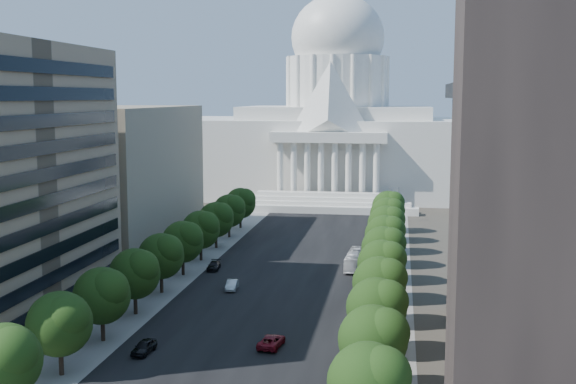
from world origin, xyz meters
The scene contains 35 objects.
road_asphalt centered at (0.00, 90.00, 0.00)m, with size 30.00×260.00×0.01m, color black.
sidewalk_left centered at (-19.00, 90.00, 0.00)m, with size 8.00×260.00×0.02m, color gray.
sidewalk_right centered at (19.00, 90.00, 0.00)m, with size 8.00×260.00×0.02m, color gray.
capitol centered at (0.00, 184.89, 20.01)m, with size 120.00×56.00×73.00m.
office_block_left_far centered at (-48.00, 100.00, 15.00)m, with size 38.00×52.00×30.00m, color gray.
tree_l_a centered at (-17.66, 11.81, 6.45)m, with size 7.79×7.60×9.97m.
tree_l_b centered at (-17.66, 23.81, 6.45)m, with size 7.79×7.60×9.97m.
tree_l_c centered at (-17.66, 35.81, 6.45)m, with size 7.79×7.60×9.97m.
tree_l_d centered at (-17.66, 47.81, 6.45)m, with size 7.79×7.60×9.97m.
tree_l_e centered at (-17.66, 59.81, 6.45)m, with size 7.79×7.60×9.97m.
tree_l_f centered at (-17.66, 71.81, 6.45)m, with size 7.79×7.60×9.97m.
tree_l_g centered at (-17.66, 83.81, 6.45)m, with size 7.79×7.60×9.97m.
tree_l_h centered at (-17.66, 95.81, 6.45)m, with size 7.79×7.60×9.97m.
tree_l_i centered at (-17.66, 107.81, 6.45)m, with size 7.79×7.60×9.97m.
tree_l_j centered at (-17.66, 119.81, 6.45)m, with size 7.79×7.60×9.97m.
tree_r_a centered at (18.34, 11.81, 6.45)m, with size 7.79×7.60×9.97m.
tree_r_b centered at (18.34, 23.81, 6.45)m, with size 7.79×7.60×9.97m.
tree_r_c centered at (18.34, 35.81, 6.45)m, with size 7.79×7.60×9.97m.
tree_r_d centered at (18.34, 47.81, 6.45)m, with size 7.79×7.60×9.97m.
tree_r_e centered at (18.34, 59.81, 6.45)m, with size 7.79×7.60×9.97m.
tree_r_f centered at (18.34, 71.81, 6.45)m, with size 7.79×7.60×9.97m.
tree_r_g centered at (18.34, 83.81, 6.45)m, with size 7.79×7.60×9.97m.
tree_r_h centered at (18.34, 95.81, 6.45)m, with size 7.79×7.60×9.97m.
tree_r_i centered at (18.34, 107.81, 6.45)m, with size 7.79×7.60×9.97m.
tree_r_j centered at (18.34, 119.81, 6.45)m, with size 7.79×7.60×9.97m.
streetlight_b centered at (19.90, 35.00, 5.82)m, with size 2.61×0.44×9.00m.
streetlight_c centered at (19.90, 60.00, 5.82)m, with size 2.61×0.44×9.00m.
streetlight_d centered at (19.90, 85.00, 5.82)m, with size 2.61×0.44×9.00m.
streetlight_e centered at (19.90, 110.00, 5.82)m, with size 2.61×0.44×9.00m.
streetlight_f centered at (19.90, 135.00, 5.82)m, with size 2.61×0.44×9.00m.
car_dark_a centered at (-10.96, 32.27, 0.82)m, with size 1.94×4.83×1.65m, color black.
car_silver centered at (-6.92, 63.58, 0.81)m, with size 1.71×4.89×1.61m, color #B8BCC0.
car_red centered at (4.55, 36.95, 0.79)m, with size 2.62×5.68×1.58m, color maroon.
car_dark_b centered at (-13.50, 76.75, 0.75)m, with size 2.10×5.16×1.50m, color black.
city_bus centered at (12.58, 81.82, 1.66)m, with size 2.79×11.93×3.32m, color silver.
Camera 1 is at (20.41, -51.53, 32.22)m, focal length 45.00 mm.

